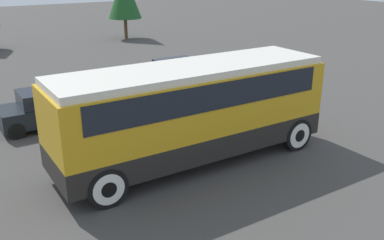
# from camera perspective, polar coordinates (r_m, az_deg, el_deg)

# --- Properties ---
(ground_plane) EXTENTS (120.00, 120.00, 0.00)m
(ground_plane) POSITION_cam_1_polar(r_m,az_deg,el_deg) (14.35, 0.00, -5.48)
(ground_plane) COLOR #423F3D
(tour_bus) EXTENTS (9.08, 2.67, 3.25)m
(tour_bus) POSITION_cam_1_polar(r_m,az_deg,el_deg) (13.66, 0.34, 2.03)
(tour_bus) COLOR black
(tour_bus) RESTS_ON ground_plane
(parked_car_near) EXTENTS (4.16, 1.94, 1.35)m
(parked_car_near) POSITION_cam_1_polar(r_m,az_deg,el_deg) (23.30, -1.73, 6.46)
(parked_car_near) COLOR navy
(parked_car_near) RESTS_ON ground_plane
(parked_car_mid) EXTENTS (4.07, 1.82, 1.51)m
(parked_car_mid) POSITION_cam_1_polar(r_m,az_deg,el_deg) (18.15, -18.25, 1.59)
(parked_car_mid) COLOR black
(parked_car_mid) RESTS_ON ground_plane
(parked_car_far) EXTENTS (4.56, 1.91, 1.25)m
(parked_car_far) POSITION_cam_1_polar(r_m,az_deg,el_deg) (18.55, -4.60, 2.63)
(parked_car_far) COLOR #BCBCC1
(parked_car_far) RESTS_ON ground_plane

